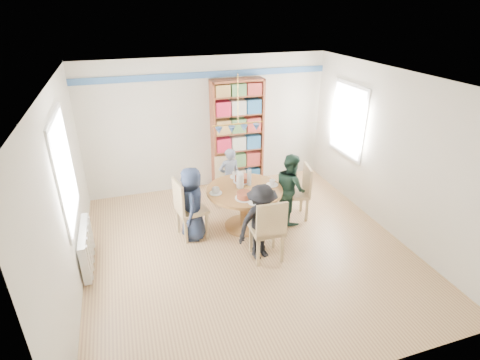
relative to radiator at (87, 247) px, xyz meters
name	(u,v)px	position (x,y,z in m)	size (l,w,h in m)	color
ground	(248,248)	(2.42, -0.30, -0.35)	(5.00, 5.00, 0.00)	tan
room_shell	(216,137)	(2.16, 0.57, 1.30)	(5.00, 5.00, 5.00)	white
radiator	(87,247)	(0.00, 0.00, 0.00)	(0.12, 1.00, 0.60)	silver
dining_table	(244,199)	(2.57, 0.34, 0.21)	(1.30, 1.30, 0.75)	brown
chair_left	(186,207)	(1.57, 0.34, 0.23)	(0.54, 0.54, 1.05)	tan
chair_right	(300,190)	(3.64, 0.36, 0.21)	(0.52, 0.52, 1.01)	tan
chair_far	(226,178)	(2.53, 1.34, 0.16)	(0.45, 0.45, 0.92)	tan
chair_near	(269,228)	(2.61, -0.68, 0.23)	(0.49, 0.49, 1.06)	tan
person_left	(192,204)	(1.66, 0.30, 0.29)	(0.62, 0.40, 1.27)	#1C263E
person_right	(290,188)	(3.43, 0.33, 0.29)	(0.62, 0.48, 1.28)	#1A3428
person_far	(229,177)	(2.57, 1.23, 0.23)	(0.42, 0.28, 1.16)	gray
person_near	(261,222)	(2.54, -0.56, 0.27)	(0.80, 0.46, 1.25)	black
bookshelf	(237,135)	(2.99, 2.04, 0.76)	(1.08, 0.32, 2.26)	brown
tableware	(243,185)	(2.55, 0.36, 0.47)	(1.22, 1.22, 0.32)	white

